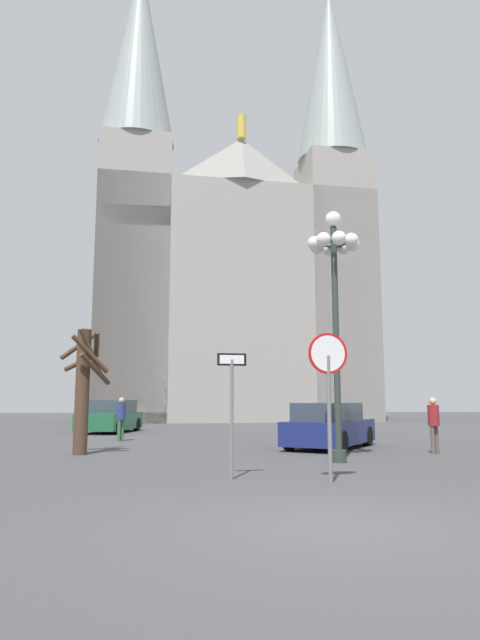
{
  "coord_description": "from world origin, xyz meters",
  "views": [
    {
      "loc": [
        -1.79,
        -6.83,
        1.53
      ],
      "look_at": [
        0.4,
        17.41,
        5.07
      ],
      "focal_mm": 30.79,
      "sensor_mm": 36.0,
      "label": 1
    }
  ],
  "objects_px": {
    "street_lamp": "(334,275)",
    "pedestrian_standing": "(121,415)",
    "bare_tree": "(84,384)",
    "parked_car_near_green": "(111,417)",
    "parked_car_far_navy": "(329,427)",
    "one_way_arrow_sign": "(232,400)",
    "pedestrian_walking": "(434,420)",
    "stop_sign": "(328,376)",
    "cathedral": "(234,261)"
  },
  "relations": [
    {
      "from": "cathedral",
      "to": "pedestrian_walking",
      "type": "height_order",
      "value": "cathedral"
    },
    {
      "from": "parked_car_near_green",
      "to": "pedestrian_standing",
      "type": "bearing_deg",
      "value": -78.31
    },
    {
      "from": "bare_tree",
      "to": "pedestrian_standing",
      "type": "bearing_deg",
      "value": 84.78
    },
    {
      "from": "bare_tree",
      "to": "street_lamp",
      "type": "bearing_deg",
      "value": -20.41
    },
    {
      "from": "street_lamp",
      "to": "parked_car_far_navy",
      "type": "relative_size",
      "value": 1.45
    },
    {
      "from": "one_way_arrow_sign",
      "to": "street_lamp",
      "type": "bearing_deg",
      "value": 42.86
    },
    {
      "from": "parked_car_near_green",
      "to": "pedestrian_walking",
      "type": "bearing_deg",
      "value": -46.64
    },
    {
      "from": "stop_sign",
      "to": "bare_tree",
      "type": "bearing_deg",
      "value": 134.37
    },
    {
      "from": "pedestrian_walking",
      "to": "pedestrian_standing",
      "type": "height_order",
      "value": "pedestrian_standing"
    },
    {
      "from": "street_lamp",
      "to": "parked_car_near_green",
      "type": "distance_m",
      "value": 15.65
    },
    {
      "from": "pedestrian_standing",
      "to": "parked_car_near_green",
      "type": "bearing_deg",
      "value": 101.69
    },
    {
      "from": "one_way_arrow_sign",
      "to": "parked_car_near_green",
      "type": "relative_size",
      "value": 0.54
    },
    {
      "from": "cathedral",
      "to": "one_way_arrow_sign",
      "type": "height_order",
      "value": "cathedral"
    },
    {
      "from": "stop_sign",
      "to": "pedestrian_walking",
      "type": "xyz_separation_m",
      "value": [
        4.36,
        5.14,
        -1.01
      ]
    },
    {
      "from": "pedestrian_standing",
      "to": "pedestrian_walking",
      "type": "bearing_deg",
      "value": -30.85
    },
    {
      "from": "bare_tree",
      "to": "one_way_arrow_sign",
      "type": "bearing_deg",
      "value": -53.17
    },
    {
      "from": "cathedral",
      "to": "pedestrian_walking",
      "type": "bearing_deg",
      "value": -81.57
    },
    {
      "from": "parked_car_far_navy",
      "to": "street_lamp",
      "type": "bearing_deg",
      "value": -101.15
    },
    {
      "from": "cathedral",
      "to": "pedestrian_standing",
      "type": "distance_m",
      "value": 23.28
    },
    {
      "from": "stop_sign",
      "to": "pedestrian_walking",
      "type": "bearing_deg",
      "value": 49.71
    },
    {
      "from": "one_way_arrow_sign",
      "to": "bare_tree",
      "type": "distance_m",
      "value": 6.43
    },
    {
      "from": "pedestrian_walking",
      "to": "parked_car_near_green",
      "type": "bearing_deg",
      "value": 133.36
    },
    {
      "from": "stop_sign",
      "to": "bare_tree",
      "type": "height_order",
      "value": "bare_tree"
    },
    {
      "from": "street_lamp",
      "to": "pedestrian_standing",
      "type": "height_order",
      "value": "street_lamp"
    },
    {
      "from": "stop_sign",
      "to": "pedestrian_walking",
      "type": "relative_size",
      "value": 1.76
    },
    {
      "from": "street_lamp",
      "to": "bare_tree",
      "type": "height_order",
      "value": "street_lamp"
    },
    {
      "from": "bare_tree",
      "to": "pedestrian_walking",
      "type": "distance_m",
      "value": 10.07
    },
    {
      "from": "parked_car_far_navy",
      "to": "parked_car_near_green",
      "type": "bearing_deg",
      "value": 131.43
    },
    {
      "from": "street_lamp",
      "to": "pedestrian_standing",
      "type": "xyz_separation_m",
      "value": [
        -6.23,
        7.57,
        -3.74
      ]
    },
    {
      "from": "pedestrian_walking",
      "to": "pedestrian_standing",
      "type": "xyz_separation_m",
      "value": [
        -9.53,
        5.7,
        0.01
      ]
    },
    {
      "from": "parked_car_far_navy",
      "to": "pedestrian_standing",
      "type": "relative_size",
      "value": 2.75
    },
    {
      "from": "one_way_arrow_sign",
      "to": "street_lamp",
      "type": "height_order",
      "value": "street_lamp"
    },
    {
      "from": "cathedral",
      "to": "parked_car_far_navy",
      "type": "xyz_separation_m",
      "value": [
        1.23,
        -23.26,
        -11.39
      ]
    },
    {
      "from": "street_lamp",
      "to": "pedestrian_walking",
      "type": "bearing_deg",
      "value": 29.54
    },
    {
      "from": "one_way_arrow_sign",
      "to": "parked_car_near_green",
      "type": "distance_m",
      "value": 16.51
    },
    {
      "from": "bare_tree",
      "to": "stop_sign",
      "type": "bearing_deg",
      "value": -45.63
    },
    {
      "from": "one_way_arrow_sign",
      "to": "pedestrian_standing",
      "type": "height_order",
      "value": "one_way_arrow_sign"
    },
    {
      "from": "stop_sign",
      "to": "cathedral",
      "type": "bearing_deg",
      "value": 88.86
    },
    {
      "from": "pedestrian_walking",
      "to": "parked_car_far_navy",
      "type": "bearing_deg",
      "value": 140.7
    },
    {
      "from": "cathedral",
      "to": "parked_car_near_green",
      "type": "distance_m",
      "value": 19.32
    },
    {
      "from": "one_way_arrow_sign",
      "to": "parked_car_near_green",
      "type": "xyz_separation_m",
      "value": [
        -4.55,
        15.85,
        -0.81
      ]
    },
    {
      "from": "bare_tree",
      "to": "parked_car_near_green",
      "type": "bearing_deg",
      "value": 93.75
    },
    {
      "from": "stop_sign",
      "to": "bare_tree",
      "type": "distance_m",
      "value": 8.06
    },
    {
      "from": "stop_sign",
      "to": "one_way_arrow_sign",
      "type": "xyz_separation_m",
      "value": [
        -1.79,
        0.63,
        -0.45
      ]
    },
    {
      "from": "one_way_arrow_sign",
      "to": "pedestrian_standing",
      "type": "xyz_separation_m",
      "value": [
        -3.38,
        10.21,
        -0.55
      ]
    },
    {
      "from": "street_lamp",
      "to": "pedestrian_standing",
      "type": "distance_m",
      "value": 10.49
    },
    {
      "from": "parked_car_far_navy",
      "to": "pedestrian_standing",
      "type": "xyz_separation_m",
      "value": [
        -7.01,
        3.63,
        0.3
      ]
    },
    {
      "from": "parked_car_near_green",
      "to": "one_way_arrow_sign",
      "type": "bearing_deg",
      "value": -73.99
    },
    {
      "from": "bare_tree",
      "to": "cathedral",
      "type": "bearing_deg",
      "value": 75.82
    },
    {
      "from": "street_lamp",
      "to": "bare_tree",
      "type": "relative_size",
      "value": 1.81
    }
  ]
}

